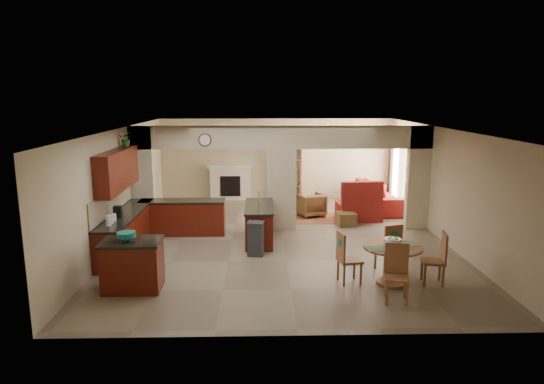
{
  "coord_description": "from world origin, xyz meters",
  "views": [
    {
      "loc": [
        -0.58,
        -11.79,
        3.6
      ],
      "look_at": [
        -0.27,
        0.3,
        1.17
      ],
      "focal_mm": 32.0,
      "sensor_mm": 36.0,
      "label": 1
    }
  ],
  "objects_px": {
    "dining_table": "(392,259)",
    "sofa": "(380,196)",
    "armchair": "(311,205)",
    "kitchen_island": "(133,265)"
  },
  "relations": [
    {
      "from": "dining_table",
      "to": "sofa",
      "type": "relative_size",
      "value": 0.4
    },
    {
      "from": "sofa",
      "to": "armchair",
      "type": "height_order",
      "value": "sofa"
    },
    {
      "from": "armchair",
      "to": "sofa",
      "type": "bearing_deg",
      "value": -177.71
    },
    {
      "from": "dining_table",
      "to": "sofa",
      "type": "bearing_deg",
      "value": 78.11
    },
    {
      "from": "kitchen_island",
      "to": "armchair",
      "type": "distance_m",
      "value": 6.78
    },
    {
      "from": "kitchen_island",
      "to": "dining_table",
      "type": "relative_size",
      "value": 0.99
    },
    {
      "from": "dining_table",
      "to": "sofa",
      "type": "distance_m",
      "value": 6.52
    },
    {
      "from": "kitchen_island",
      "to": "sofa",
      "type": "xyz_separation_m",
      "value": [
        6.27,
        6.49,
        -0.06
      ]
    },
    {
      "from": "dining_table",
      "to": "armchair",
      "type": "xyz_separation_m",
      "value": [
        -1.0,
        5.41,
        -0.16
      ]
    },
    {
      "from": "sofa",
      "to": "armchair",
      "type": "relative_size",
      "value": 3.74
    }
  ]
}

